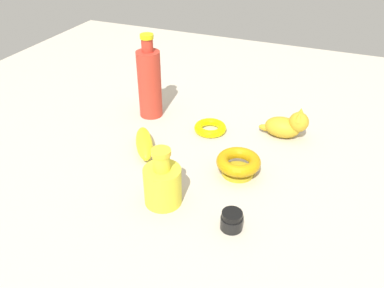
{
  "coord_description": "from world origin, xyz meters",
  "views": [
    {
      "loc": [
        -0.79,
        -0.32,
        0.6
      ],
      "look_at": [
        0.0,
        0.0,
        0.05
      ],
      "focal_mm": 37.51,
      "sensor_mm": 36.0,
      "label": 1
    }
  ],
  "objects_px": {
    "bottle_tall": "(150,82)",
    "nail_polish_jar": "(232,220)",
    "banana": "(145,142)",
    "bowl": "(238,163)",
    "bottle_short": "(164,184)",
    "cat_figurine": "(287,125)",
    "bangle": "(210,128)"
  },
  "relations": [
    {
      "from": "bangle",
      "to": "bottle_tall",
      "type": "bearing_deg",
      "value": 82.91
    },
    {
      "from": "cat_figurine",
      "to": "bottle_tall",
      "type": "relative_size",
      "value": 0.54
    },
    {
      "from": "bottle_short",
      "to": "cat_figurine",
      "type": "relative_size",
      "value": 1.02
    },
    {
      "from": "bowl",
      "to": "cat_figurine",
      "type": "distance_m",
      "value": 0.23
    },
    {
      "from": "bowl",
      "to": "cat_figurine",
      "type": "xyz_separation_m",
      "value": [
        0.22,
        -0.08,
        0.01
      ]
    },
    {
      "from": "bottle_short",
      "to": "cat_figurine",
      "type": "distance_m",
      "value": 0.43
    },
    {
      "from": "cat_figurine",
      "to": "nail_polish_jar",
      "type": "bearing_deg",
      "value": 175.28
    },
    {
      "from": "banana",
      "to": "nail_polish_jar",
      "type": "distance_m",
      "value": 0.36
    },
    {
      "from": "banana",
      "to": "bowl",
      "type": "xyz_separation_m",
      "value": [
        -0.01,
        -0.26,
        0.01
      ]
    },
    {
      "from": "nail_polish_jar",
      "to": "bottle_tall",
      "type": "distance_m",
      "value": 0.54
    },
    {
      "from": "banana",
      "to": "bowl",
      "type": "height_order",
      "value": "bowl"
    },
    {
      "from": "cat_figurine",
      "to": "bottle_tall",
      "type": "bearing_deg",
      "value": 93.74
    },
    {
      "from": "banana",
      "to": "bowl",
      "type": "bearing_deg",
      "value": -124.51
    },
    {
      "from": "banana",
      "to": "bottle_short",
      "type": "relative_size",
      "value": 1.1
    },
    {
      "from": "bottle_short",
      "to": "bottle_tall",
      "type": "relative_size",
      "value": 0.55
    },
    {
      "from": "nail_polish_jar",
      "to": "bangle",
      "type": "bearing_deg",
      "value": 26.69
    },
    {
      "from": "bangle",
      "to": "banana",
      "type": "height_order",
      "value": "banana"
    },
    {
      "from": "bowl",
      "to": "cat_figurine",
      "type": "bearing_deg",
      "value": -19.16
    },
    {
      "from": "banana",
      "to": "cat_figurine",
      "type": "distance_m",
      "value": 0.4
    },
    {
      "from": "bangle",
      "to": "banana",
      "type": "bearing_deg",
      "value": 140.52
    },
    {
      "from": "bangle",
      "to": "nail_polish_jar",
      "type": "relative_size",
      "value": 1.98
    },
    {
      "from": "bottle_short",
      "to": "cat_figurine",
      "type": "bearing_deg",
      "value": -27.1
    },
    {
      "from": "bangle",
      "to": "cat_figurine",
      "type": "distance_m",
      "value": 0.22
    },
    {
      "from": "banana",
      "to": "cat_figurine",
      "type": "relative_size",
      "value": 1.13
    },
    {
      "from": "cat_figurine",
      "to": "bottle_tall",
      "type": "height_order",
      "value": "bottle_tall"
    },
    {
      "from": "bottle_tall",
      "to": "bottle_short",
      "type": "bearing_deg",
      "value": -148.43
    },
    {
      "from": "nail_polish_jar",
      "to": "bottle_tall",
      "type": "bearing_deg",
      "value": 45.36
    },
    {
      "from": "bowl",
      "to": "cat_figurine",
      "type": "relative_size",
      "value": 0.8
    },
    {
      "from": "nail_polish_jar",
      "to": "cat_figurine",
      "type": "bearing_deg",
      "value": -4.72
    },
    {
      "from": "banana",
      "to": "cat_figurine",
      "type": "height_order",
      "value": "cat_figurine"
    },
    {
      "from": "bangle",
      "to": "cat_figurine",
      "type": "xyz_separation_m",
      "value": [
        0.05,
        -0.21,
        0.03
      ]
    },
    {
      "from": "bottle_tall",
      "to": "nail_polish_jar",
      "type": "bearing_deg",
      "value": -134.64
    }
  ]
}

